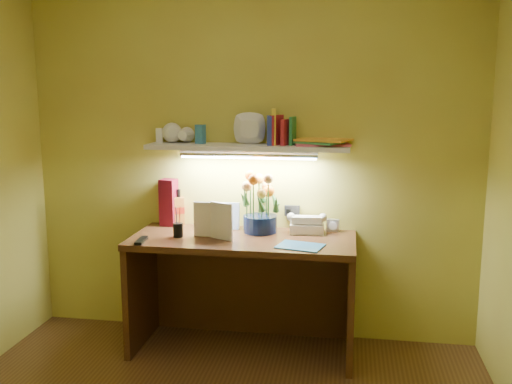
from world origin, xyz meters
TOP-DOWN VIEW (x-y plane):
  - desk at (0.00, 1.20)m, footprint 1.40×0.60m
  - flower_bouquet at (0.09, 1.35)m, footprint 0.25×0.25m
  - telephone at (0.39, 1.38)m, footprint 0.22×0.18m
  - desk_clock at (0.55, 1.45)m, footprint 0.08×0.05m
  - whisky_bottle at (-0.49, 1.46)m, footprint 0.09×0.09m
  - whisky_box at (-0.55, 1.44)m, footprint 0.11×0.11m
  - pen_cup at (-0.40, 1.14)m, footprint 0.08×0.08m
  - art_card at (-0.15, 1.40)m, footprint 0.18×0.04m
  - tv_remote at (-0.59, 0.99)m, footprint 0.06×0.16m
  - blue_folder at (0.38, 1.04)m, footprint 0.30×0.25m
  - desk_book_a at (-0.31, 1.18)m, footprint 0.17×0.03m
  - desk_book_b at (-0.20, 1.17)m, footprint 0.16×0.09m
  - wall_shelf at (0.02, 1.38)m, footprint 1.32×0.33m

SIDE VIEW (x-z plane):
  - desk at x=0.00m, z-range 0.00..0.75m
  - blue_folder at x=0.38m, z-range 0.75..0.76m
  - tv_remote at x=-0.59m, z-range 0.75..0.77m
  - desk_clock at x=0.55m, z-range 0.75..0.83m
  - telephone at x=0.39m, z-range 0.75..0.88m
  - pen_cup at x=-0.40m, z-range 0.75..0.90m
  - art_card at x=-0.15m, z-range 0.75..0.93m
  - desk_book_a at x=-0.31m, z-range 0.75..0.97m
  - desk_book_b at x=-0.20m, z-range 0.75..0.98m
  - whisky_bottle at x=-0.49m, z-range 0.75..1.00m
  - whisky_box at x=-0.55m, z-range 0.75..1.07m
  - flower_bouquet at x=0.09m, z-range 0.75..1.13m
  - wall_shelf at x=0.02m, z-range 1.21..1.46m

